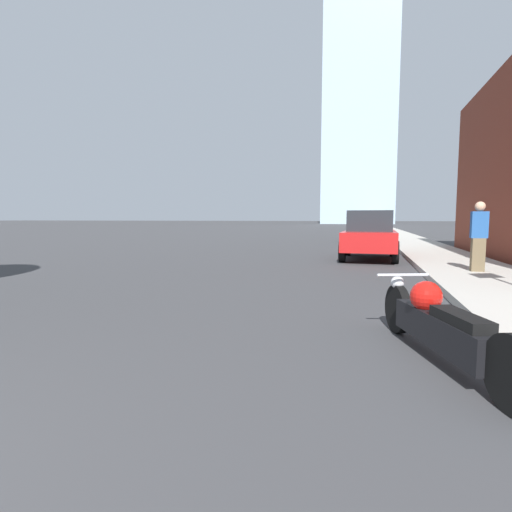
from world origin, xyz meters
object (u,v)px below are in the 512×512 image
parked_car_yellow (367,225)px  pedestrian (479,236)px  parked_car_red (370,235)px  parked_car_black (366,229)px  motorcycle (438,324)px

parked_car_yellow → pedestrian: 25.34m
parked_car_yellow → parked_car_red: bearing=-87.0°
parked_car_red → parked_car_black: bearing=92.5°
parked_car_red → pedestrian: (2.45, -3.78, 0.16)m
motorcycle → parked_car_red: (-0.53, 10.15, 0.47)m
pedestrian → parked_car_black: bearing=99.6°
parked_car_black → parked_car_yellow: size_ratio=1.05×
parked_car_red → parked_car_black: size_ratio=0.96×
parked_car_red → motorcycle: bearing=-85.0°
parked_car_black → pedestrian: size_ratio=2.49×
motorcycle → pedestrian: size_ratio=1.55×
parked_car_yellow → pedestrian: size_ratio=2.38×
motorcycle → parked_car_red: parked_car_red is taller
parked_car_red → pedestrian: size_ratio=2.38×
motorcycle → parked_car_yellow: bearing=73.0°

